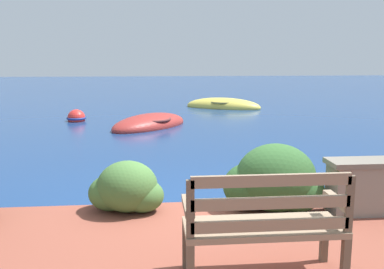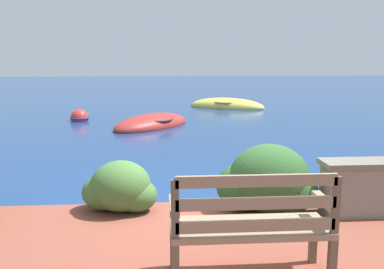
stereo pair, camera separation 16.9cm
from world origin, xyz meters
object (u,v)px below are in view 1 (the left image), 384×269
Objects in this scene: rowboat_nearest at (150,125)px; mooring_buoy at (76,118)px; rowboat_mid at (223,106)px; park_bench at (265,223)px.

rowboat_nearest reaches higher than mooring_buoy.
rowboat_nearest is at bearing -96.12° from rowboat_mid.
park_bench is 0.44× the size of rowboat_nearest.
park_bench reaches higher than mooring_buoy.
rowboat_mid is at bearing 30.93° from mooring_buoy.
park_bench is 10.99m from mooring_buoy.
rowboat_mid is (2.88, 4.43, 0.00)m from rowboat_nearest.
rowboat_mid is at bearing 87.44° from park_bench.
park_bench reaches higher than rowboat_mid.
rowboat_mid is 6.05m from mooring_buoy.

